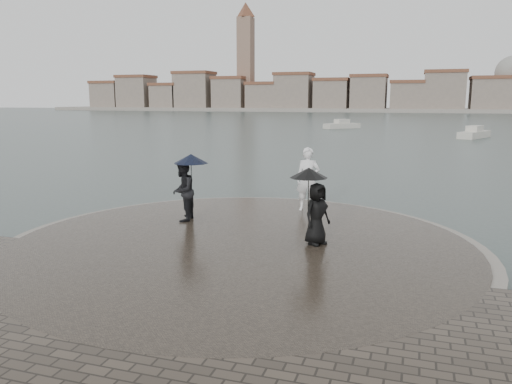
% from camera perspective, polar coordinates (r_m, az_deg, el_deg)
% --- Properties ---
extents(ground, '(400.00, 400.00, 0.00)m').
position_cam_1_polar(ground, '(10.12, -8.67, -12.89)').
color(ground, '#2B3835').
rests_on(ground, ground).
extents(kerb_ring, '(12.50, 12.50, 0.32)m').
position_cam_1_polar(kerb_ring, '(13.09, -1.77, -6.55)').
color(kerb_ring, gray).
rests_on(kerb_ring, ground).
extents(quay_tip, '(11.90, 11.90, 0.36)m').
position_cam_1_polar(quay_tip, '(13.08, -1.78, -6.47)').
color(quay_tip, '#2D261E').
rests_on(quay_tip, ground).
extents(statue, '(0.80, 0.56, 2.10)m').
position_cam_1_polar(statue, '(16.57, 5.95, 1.46)').
color(statue, white).
rests_on(statue, quay_tip).
extents(visitor_left, '(1.20, 1.13, 2.04)m').
position_cam_1_polar(visitor_left, '(15.20, -8.18, 0.89)').
color(visitor_left, black).
rests_on(visitor_left, quay_tip).
extents(visitor_right, '(1.16, 1.05, 1.95)m').
position_cam_1_polar(visitor_right, '(12.71, 6.70, -1.14)').
color(visitor_right, black).
rests_on(visitor_right, quay_tip).
extents(far_skyline, '(260.00, 20.00, 37.00)m').
position_cam_1_polar(far_skyline, '(169.31, 14.74, 10.72)').
color(far_skyline, gray).
rests_on(far_skyline, ground).
extents(boats, '(27.52, 33.63, 1.50)m').
position_cam_1_polar(boats, '(56.88, 20.47, 6.20)').
color(boats, beige).
rests_on(boats, ground).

